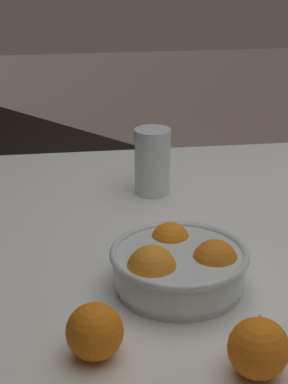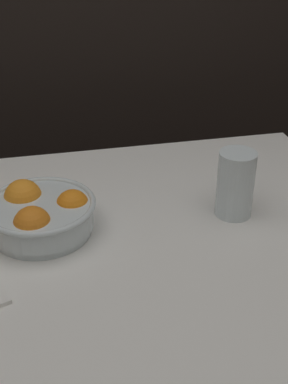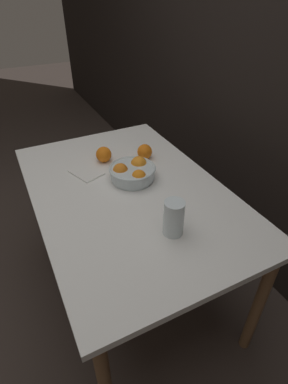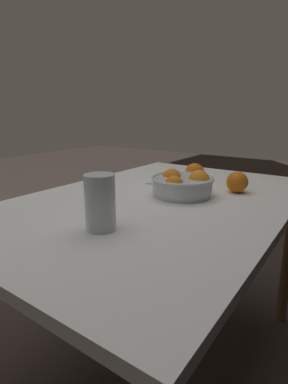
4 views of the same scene
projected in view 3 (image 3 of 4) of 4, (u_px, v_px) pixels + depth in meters
name	position (u px, v px, depth m)	size (l,w,h in m)	color
ground_plane	(132.00, 285.00, 1.84)	(12.00, 12.00, 0.00)	#3D332D
back_wall	(282.00, 42.00, 1.37)	(8.00, 0.05, 2.60)	black
dining_table	(128.00, 202.00, 1.46)	(1.30, 0.85, 0.72)	white
fruit_bowl	(132.00, 172.00, 1.46)	(0.23, 0.23, 0.10)	silver
juice_glass	(174.00, 220.00, 1.14)	(0.08, 0.08, 0.15)	#F4A314
orange_loose_near_bowl	(145.00, 152.00, 1.64)	(0.08, 0.08, 0.08)	orange
orange_loose_front	(104.00, 154.00, 1.61)	(0.08, 0.08, 0.08)	orange
napkin	(86.00, 172.00, 1.53)	(0.17, 0.12, 0.01)	white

